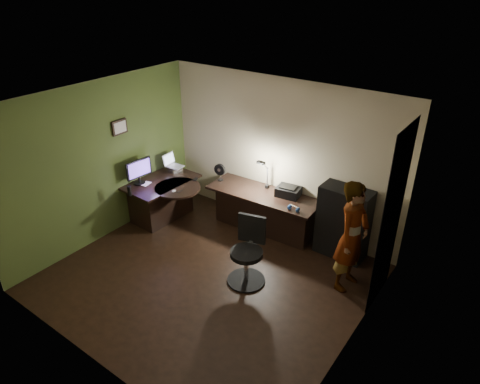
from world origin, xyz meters
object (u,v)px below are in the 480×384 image
Objects in this scene: desk_left at (163,199)px; cabinet at (343,222)px; desk_right at (263,212)px; person at (352,237)px; monitor at (139,175)px; office_chair at (246,253)px.

desk_left is 1.10× the size of cabinet.
desk_left is 3.32m from cabinet.
person is at bearing -18.54° from desk_right.
monitor is at bearing 102.62° from person.
cabinet is 1.17× the size of office_chair.
desk_left is at bearing 98.39° from person.
desk_left is at bearing 57.80° from monitor.
monitor is 3.87m from person.
desk_right is at bearing 24.49° from desk_left.
cabinet is 3.64m from monitor.
desk_right is 1.17× the size of person.
cabinet is at bearing 45.33° from office_chair.
monitor is 0.30× the size of person.
desk_right is 3.94× the size of monitor.
person is (0.40, -0.67, 0.25)m from cabinet.
person reaches higher than desk_left.
cabinet is 0.71× the size of person.
desk_right is (1.76, 0.72, -0.01)m from desk_left.
person is at bearing -58.24° from cabinet.
office_chair is (2.58, -0.32, -0.42)m from monitor.
cabinet reaches higher than monitor.
desk_left is at bearing 150.33° from office_chair.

